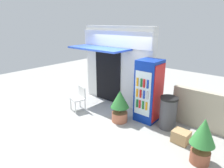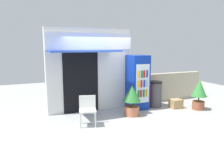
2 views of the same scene
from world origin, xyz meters
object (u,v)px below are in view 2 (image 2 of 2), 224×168
Objects in this scene: drink_cooler at (138,82)px; potted_plant_near_shop at (132,98)px; trash_bin at (155,94)px; cardboard_box at (176,104)px; plastic_chair at (88,108)px; potted_plant_curbside at (199,92)px.

drink_cooler is 1.91× the size of potted_plant_near_shop.
trash_bin is 2.33× the size of cardboard_box.
plastic_chair is at bearing -173.77° from cardboard_box.
potted_plant_curbside is 0.89m from cardboard_box.
plastic_chair is at bearing -170.77° from potted_plant_near_shop.
plastic_chair is 0.79× the size of potted_plant_curbside.
drink_cooler is 2.01× the size of trash_bin.
potted_plant_near_shop is at bearing -155.83° from trash_bin.
trash_bin is at bearing 142.14° from cardboard_box.
plastic_chair is 1.57m from potted_plant_near_shop.
potted_plant_near_shop is at bearing -176.28° from cardboard_box.
drink_cooler is 1.79× the size of potted_plant_curbside.
potted_plant_near_shop is at bearing -132.43° from drink_cooler.
drink_cooler is 0.96m from potted_plant_near_shop.
potted_plant_curbside is at bearing -1.28° from plastic_chair.
cardboard_box is at bearing 6.23° from plastic_chair.
cardboard_box is (1.87, 0.12, -0.40)m from potted_plant_near_shop.
plastic_chair is (-2.14, -0.90, -0.45)m from drink_cooler.
drink_cooler is 0.84m from trash_bin.
potted_plant_curbside is (4.03, -0.09, 0.12)m from plastic_chair.
potted_plant_curbside is (2.48, -0.34, 0.06)m from potted_plant_near_shop.
plastic_chair reaches higher than cardboard_box.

